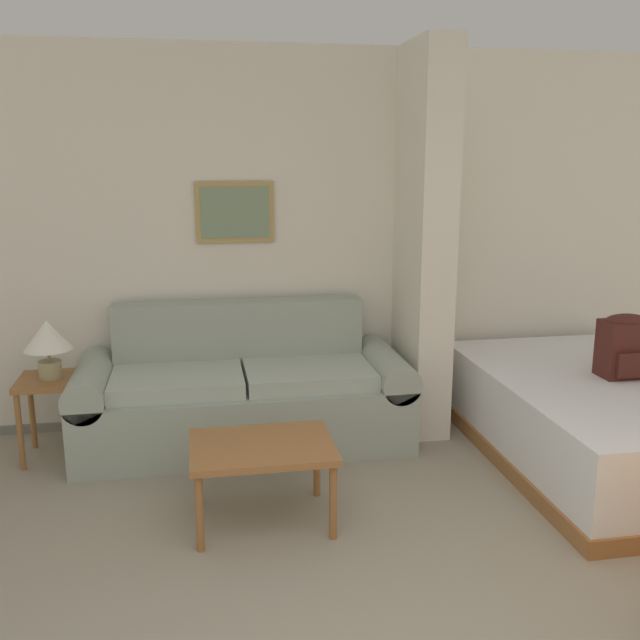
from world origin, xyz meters
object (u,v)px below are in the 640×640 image
(table_lamp, at_px, (48,339))
(couch, at_px, (244,395))
(bed, at_px, (602,418))
(coffee_table, at_px, (262,453))
(backpack, at_px, (625,345))

(table_lamp, bearing_deg, couch, 1.93)
(table_lamp, height_order, bed, table_lamp)
(couch, height_order, table_lamp, couch)
(coffee_table, height_order, backpack, backpack)
(table_lamp, bearing_deg, coffee_table, -40.96)
(coffee_table, relative_size, backpack, 1.86)
(coffee_table, distance_m, backpack, 2.36)
(couch, bearing_deg, bed, -16.99)
(bed, height_order, backpack, backpack)
(coffee_table, bearing_deg, bed, 10.92)
(coffee_table, xyz_separation_m, backpack, (2.30, 0.43, 0.35))
(couch, distance_m, bed, 2.30)
(coffee_table, relative_size, table_lamp, 1.99)
(table_lamp, relative_size, bed, 0.18)
(table_lamp, height_order, backpack, backpack)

